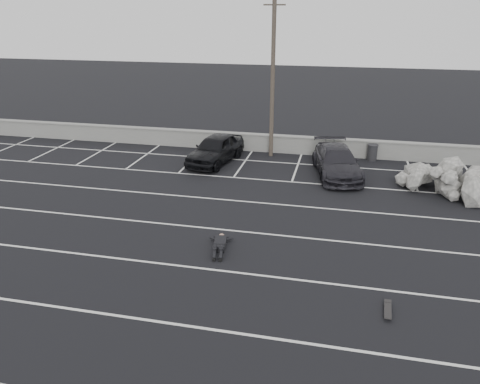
% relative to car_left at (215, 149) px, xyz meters
% --- Properties ---
extents(ground, '(120.00, 120.00, 0.00)m').
position_rel_car_left_xyz_m(ground, '(0.57, -11.25, -0.78)').
color(ground, black).
rests_on(ground, ground).
extents(seawall, '(50.00, 0.45, 1.06)m').
position_rel_car_left_xyz_m(seawall, '(0.57, 2.75, -0.23)').
color(seawall, gray).
rests_on(seawall, ground).
extents(stall_lines, '(36.00, 20.05, 0.01)m').
position_rel_car_left_xyz_m(stall_lines, '(0.49, -6.84, -0.78)').
color(stall_lines, silver).
rests_on(stall_lines, ground).
extents(car_left, '(2.73, 4.87, 1.56)m').
position_rel_car_left_xyz_m(car_left, '(0.00, 0.00, 0.00)').
color(car_left, black).
rests_on(car_left, ground).
extents(car_right, '(3.08, 5.38, 1.47)m').
position_rel_car_left_xyz_m(car_right, '(6.69, -0.72, -0.05)').
color(car_right, '#232127').
rests_on(car_right, ground).
extents(utility_pole, '(1.18, 0.24, 8.86)m').
position_rel_car_left_xyz_m(utility_pole, '(2.82, 1.95, 3.70)').
color(utility_pole, '#4C4238').
rests_on(utility_pole, ground).
extents(trash_bin, '(0.79, 0.79, 0.93)m').
position_rel_car_left_xyz_m(trash_bin, '(8.60, 2.35, -0.31)').
color(trash_bin, '#272629').
rests_on(trash_bin, ground).
extents(riprap_pile, '(5.54, 3.91, 1.22)m').
position_rel_car_left_xyz_m(riprap_pile, '(12.16, -1.88, -0.30)').
color(riprap_pile, '#ADA9A2').
rests_on(riprap_pile, ground).
extents(person, '(1.64, 2.60, 0.46)m').
position_rel_car_left_xyz_m(person, '(2.82, -9.52, -0.55)').
color(person, black).
rests_on(person, ground).
extents(skateboard, '(0.26, 0.80, 0.09)m').
position_rel_car_left_xyz_m(skateboard, '(8.53, -12.40, -0.71)').
color(skateboard, black).
rests_on(skateboard, ground).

